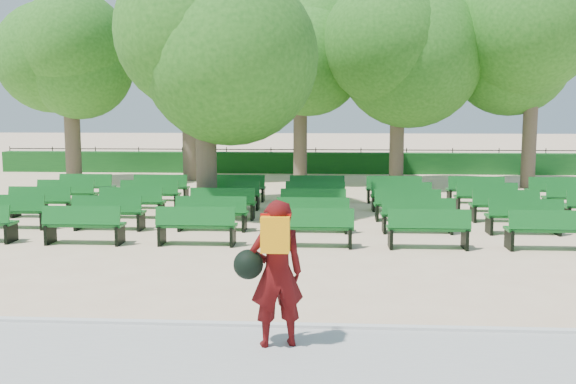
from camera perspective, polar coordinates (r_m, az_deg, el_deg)
The scene contains 9 objects.
ground at distance 14.43m, azimuth -2.61°, elevation -3.80°, with size 120.00×120.00×0.00m, color beige.
paving at distance 7.39m, azimuth -8.98°, elevation -14.74°, with size 30.00×2.20×0.06m, color #AEAFAA.
curb at distance 8.43m, azimuth -7.26°, elevation -11.71°, with size 30.00×0.12×0.10m, color silver.
hedge at distance 28.21m, azimuth 0.43°, elevation 2.62°, with size 26.00×0.70×0.90m, color #144E1A.
fence at distance 28.65m, azimuth 0.47°, elevation 1.79°, with size 26.00×0.10×1.02m, color black, non-canonical shape.
tree_line at distance 24.28m, azimuth -0.09°, elevation 0.78°, with size 21.80×6.80×7.04m, color #2E721E, non-canonical shape.
bench_array at distance 16.29m, azimuth 2.35°, elevation -2.20°, with size 1.64×0.54×1.03m.
tree_among at distance 16.84m, azimuth -7.44°, elevation 12.95°, with size 4.67×4.67×6.58m.
person at distance 7.43m, azimuth -1.22°, elevation -7.04°, with size 0.85×0.57×1.72m.
Camera 1 is at (1.53, -14.07, 2.80)m, focal length 40.00 mm.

